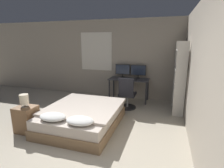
{
  "coord_description": "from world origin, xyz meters",
  "views": [
    {
      "loc": [
        1.64,
        -2.32,
        1.93
      ],
      "look_at": [
        0.16,
        2.39,
        0.75
      ],
      "focal_mm": 28.0,
      "sensor_mm": 36.0,
      "label": 1
    }
  ],
  "objects_px": {
    "office_chair": "(127,96)",
    "bookshelf": "(180,75)",
    "bed": "(83,116)",
    "monitor_right": "(138,71)",
    "bedside_lamp": "(24,100)",
    "keyboard": "(128,80)",
    "desk": "(129,82)",
    "computer_mouse": "(137,80)",
    "nightstand": "(27,119)",
    "monitor_left": "(123,70)"
  },
  "relations": [
    {
      "from": "bedside_lamp",
      "to": "desk",
      "type": "distance_m",
      "value": 3.24
    },
    {
      "from": "monitor_right",
      "to": "office_chair",
      "type": "distance_m",
      "value": 1.15
    },
    {
      "from": "bedside_lamp",
      "to": "bookshelf",
      "type": "height_order",
      "value": "bookshelf"
    },
    {
      "from": "bed",
      "to": "computer_mouse",
      "type": "height_order",
      "value": "computer_mouse"
    },
    {
      "from": "keyboard",
      "to": "office_chair",
      "type": "distance_m",
      "value": 0.68
    },
    {
      "from": "monitor_right",
      "to": "monitor_left",
      "type": "bearing_deg",
      "value": 180.0
    },
    {
      "from": "nightstand",
      "to": "monitor_left",
      "type": "bearing_deg",
      "value": 64.2
    },
    {
      "from": "bedside_lamp",
      "to": "bookshelf",
      "type": "bearing_deg",
      "value": 33.72
    },
    {
      "from": "bed",
      "to": "office_chair",
      "type": "height_order",
      "value": "office_chair"
    },
    {
      "from": "monitor_left",
      "to": "office_chair",
      "type": "relative_size",
      "value": 0.54
    },
    {
      "from": "nightstand",
      "to": "bedside_lamp",
      "type": "distance_m",
      "value": 0.45
    },
    {
      "from": "bed",
      "to": "monitor_left",
      "type": "xyz_separation_m",
      "value": [
        0.37,
        2.36,
        0.77
      ]
    },
    {
      "from": "office_chair",
      "to": "bookshelf",
      "type": "relative_size",
      "value": 0.48
    },
    {
      "from": "nightstand",
      "to": "bookshelf",
      "type": "xyz_separation_m",
      "value": [
        3.23,
        2.15,
        0.8
      ]
    },
    {
      "from": "keyboard",
      "to": "computer_mouse",
      "type": "distance_m",
      "value": 0.29
    },
    {
      "from": "nightstand",
      "to": "monitor_right",
      "type": "xyz_separation_m",
      "value": [
        1.97,
        2.96,
        0.72
      ]
    },
    {
      "from": "desk",
      "to": "bookshelf",
      "type": "distance_m",
      "value": 1.7
    },
    {
      "from": "bookshelf",
      "to": "desk",
      "type": "bearing_deg",
      "value": 158.29
    },
    {
      "from": "bookshelf",
      "to": "bed",
      "type": "bearing_deg",
      "value": -144.28
    },
    {
      "from": "bedside_lamp",
      "to": "monitor_left",
      "type": "bearing_deg",
      "value": 64.2
    },
    {
      "from": "computer_mouse",
      "to": "office_chair",
      "type": "relative_size",
      "value": 0.07
    },
    {
      "from": "bedside_lamp",
      "to": "monitor_left",
      "type": "relative_size",
      "value": 0.55
    },
    {
      "from": "monitor_left",
      "to": "office_chair",
      "type": "bearing_deg",
      "value": -68.25
    },
    {
      "from": "bookshelf",
      "to": "monitor_right",
      "type": "bearing_deg",
      "value": 147.36
    },
    {
      "from": "nightstand",
      "to": "desk",
      "type": "xyz_separation_m",
      "value": [
        1.7,
        2.76,
        0.36
      ]
    },
    {
      "from": "bedside_lamp",
      "to": "keyboard",
      "type": "relative_size",
      "value": 0.7
    },
    {
      "from": "bed",
      "to": "nightstand",
      "type": "relative_size",
      "value": 3.34
    },
    {
      "from": "bedside_lamp",
      "to": "monitor_left",
      "type": "xyz_separation_m",
      "value": [
        1.43,
        2.96,
        0.27
      ]
    },
    {
      "from": "keyboard",
      "to": "office_chair",
      "type": "bearing_deg",
      "value": -78.89
    },
    {
      "from": "monitor_right",
      "to": "keyboard",
      "type": "height_order",
      "value": "monitor_right"
    },
    {
      "from": "monitor_right",
      "to": "keyboard",
      "type": "relative_size",
      "value": 1.28
    },
    {
      "from": "desk",
      "to": "keyboard",
      "type": "height_order",
      "value": "keyboard"
    },
    {
      "from": "keyboard",
      "to": "nightstand",
      "type": "bearing_deg",
      "value": -123.51
    },
    {
      "from": "desk",
      "to": "bookshelf",
      "type": "relative_size",
      "value": 0.67
    },
    {
      "from": "keyboard",
      "to": "bedside_lamp",
      "type": "bearing_deg",
      "value": -123.51
    },
    {
      "from": "desk",
      "to": "office_chair",
      "type": "xyz_separation_m",
      "value": [
        0.11,
        -0.75,
        -0.27
      ]
    },
    {
      "from": "desk",
      "to": "monitor_right",
      "type": "relative_size",
      "value": 2.58
    },
    {
      "from": "computer_mouse",
      "to": "monitor_right",
      "type": "bearing_deg",
      "value": 92.94
    },
    {
      "from": "bed",
      "to": "bookshelf",
      "type": "relative_size",
      "value": 0.97
    },
    {
      "from": "bed",
      "to": "monitor_right",
      "type": "height_order",
      "value": "monitor_right"
    },
    {
      "from": "monitor_right",
      "to": "office_chair",
      "type": "height_order",
      "value": "monitor_right"
    },
    {
      "from": "office_chair",
      "to": "bookshelf",
      "type": "xyz_separation_m",
      "value": [
        1.42,
        0.15,
        0.7
      ]
    },
    {
      "from": "computer_mouse",
      "to": "bookshelf",
      "type": "height_order",
      "value": "bookshelf"
    },
    {
      "from": "monitor_right",
      "to": "computer_mouse",
      "type": "bearing_deg",
      "value": -87.06
    },
    {
      "from": "bed",
      "to": "desk",
      "type": "relative_size",
      "value": 1.46
    },
    {
      "from": "computer_mouse",
      "to": "keyboard",
      "type": "bearing_deg",
      "value": 180.0
    },
    {
      "from": "bedside_lamp",
      "to": "office_chair",
      "type": "distance_m",
      "value": 2.73
    },
    {
      "from": "bed",
      "to": "monitor_left",
      "type": "bearing_deg",
      "value": 81.13
    },
    {
      "from": "monitor_left",
      "to": "keyboard",
      "type": "distance_m",
      "value": 0.53
    },
    {
      "from": "bedside_lamp",
      "to": "monitor_left",
      "type": "distance_m",
      "value": 3.3
    }
  ]
}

